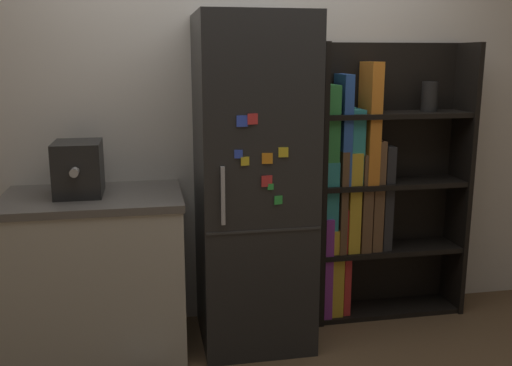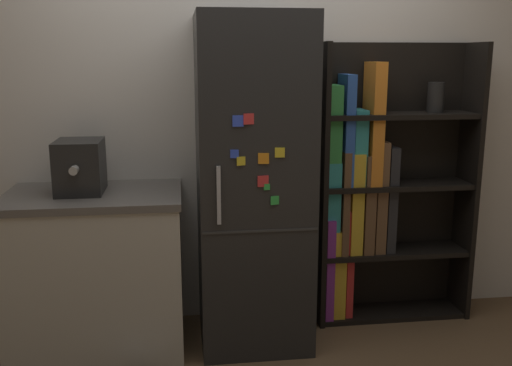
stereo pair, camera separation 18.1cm
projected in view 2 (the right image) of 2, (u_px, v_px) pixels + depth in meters
ground_plane at (256, 346)px, 3.28m from camera, size 16.00×16.00×0.00m
wall_back at (246, 112)px, 3.46m from camera, size 8.00×0.05×2.60m
refrigerator at (253, 184)px, 3.21m from camera, size 0.62×0.65×1.86m
bookshelf at (372, 192)px, 3.53m from camera, size 0.97×0.29×1.71m
kitchen_counter at (98, 271)px, 3.21m from camera, size 0.95×0.65×0.90m
espresso_machine at (80, 167)px, 3.08m from camera, size 0.24×0.36×0.29m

